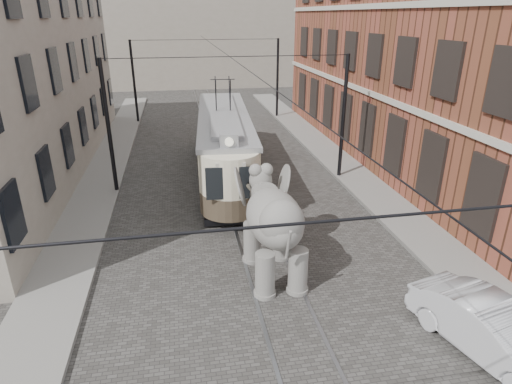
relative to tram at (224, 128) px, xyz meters
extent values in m
plane|color=#44423F|center=(0.38, -7.55, -2.42)|extent=(120.00, 120.00, 0.00)
cube|color=slate|center=(6.38, -7.55, -2.34)|extent=(2.00, 60.00, 0.15)
cube|color=slate|center=(-6.12, -7.55, -2.34)|extent=(2.00, 60.00, 0.15)
cube|color=brown|center=(11.38, 1.45, 3.58)|extent=(8.00, 26.00, 12.00)
cube|color=gray|center=(0.38, 32.45, 4.58)|extent=(28.00, 10.00, 14.00)
imported|color=#B6B7BC|center=(4.81, -13.74, -1.73)|extent=(2.54, 4.38, 1.36)
camera|label=1|loc=(-2.17, -20.75, 5.21)|focal=30.06mm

